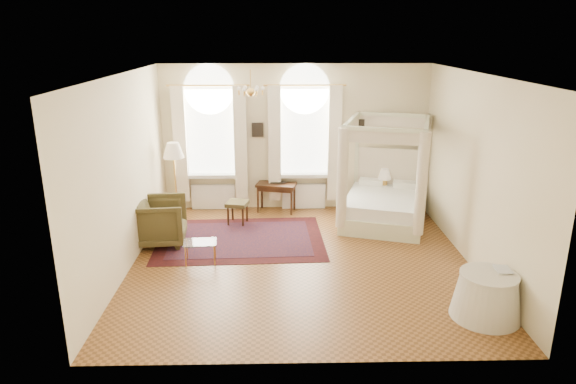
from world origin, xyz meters
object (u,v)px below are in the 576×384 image
canopy_bed (384,201)px  writing_desk (276,188)px  nightstand (387,199)px  floor_lamp (174,154)px  armchair (160,221)px  coffee_table (200,244)px  side_table (487,296)px  stool (237,205)px

canopy_bed → writing_desk: (-2.31, 0.82, 0.06)m
nightstand → floor_lamp: size_ratio=0.32×
nightstand → armchair: bearing=-159.3°
coffee_table → side_table: (4.37, -1.94, -0.02)m
stool → canopy_bed: bearing=-0.7°
stool → armchair: 1.77m
side_table → nightstand: bearing=95.6°
canopy_bed → writing_desk: 2.45m
armchair → coffee_table: 1.28m
stool → side_table: (3.85, -3.88, -0.08)m
armchair → side_table: size_ratio=1.01×
writing_desk → floor_lamp: size_ratio=0.56×
floor_lamp → coffee_table: bearing=-69.7°
canopy_bed → nightstand: bearing=72.6°
side_table → coffee_table: bearing=156.1°
canopy_bed → nightstand: canopy_bed is taller
armchair → stool: bearing=-59.0°
coffee_table → floor_lamp: bearing=110.3°
side_table → canopy_bed: bearing=100.5°
nightstand → stool: size_ratio=1.08×
canopy_bed → armchair: (-4.57, -1.00, -0.05)m
armchair → floor_lamp: bearing=-8.9°
armchair → coffee_table: bearing=-140.0°
canopy_bed → stool: 3.14m
coffee_table → side_table: size_ratio=0.61×
writing_desk → floor_lamp: bearing=-166.7°
nightstand → stool: nightstand is taller
coffee_table → floor_lamp: size_ratio=0.35×
coffee_table → nightstand: bearing=34.8°
writing_desk → armchair: size_ratio=0.97×
coffee_table → floor_lamp: 2.61m
canopy_bed → floor_lamp: canopy_bed is taller
canopy_bed → armchair: bearing=-167.6°
armchair → side_table: bearing=-123.3°
nightstand → side_table: 4.68m
canopy_bed → side_table: 3.91m
canopy_bed → side_table: (0.71, -3.84, -0.18)m
floor_lamp → canopy_bed: bearing=-3.9°
writing_desk → stool: 1.15m
nightstand → side_table: size_ratio=0.56×
writing_desk → side_table: (3.02, -4.66, -0.23)m
stool → side_table: bearing=-45.2°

